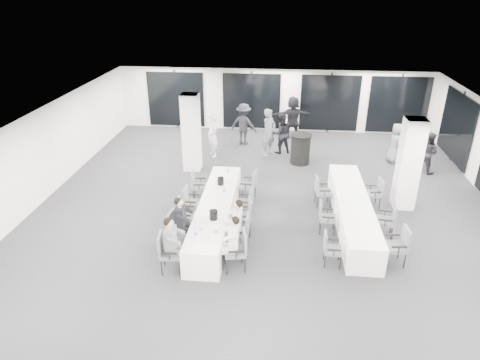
# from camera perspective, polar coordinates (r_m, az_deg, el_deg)

# --- Properties ---
(room) EXTENTS (14.04, 16.04, 2.84)m
(room) POSITION_cam_1_polar(r_m,az_deg,el_deg) (13.19, 7.50, 2.79)
(room) COLOR #232328
(room) RESTS_ON ground
(column_left) EXTENTS (0.60, 0.60, 2.80)m
(column_left) POSITION_cam_1_polar(r_m,az_deg,el_deg) (15.46, -6.51, 6.29)
(column_left) COLOR white
(column_left) RESTS_ON floor
(column_right) EXTENTS (0.60, 0.60, 2.80)m
(column_right) POSITION_cam_1_polar(r_m,az_deg,el_deg) (13.62, 21.57, 1.96)
(column_right) COLOR white
(column_right) RESTS_ON floor
(banquet_table_main) EXTENTS (0.90, 5.00, 0.75)m
(banquet_table_main) POSITION_cam_1_polar(r_m,az_deg,el_deg) (12.09, -3.24, -4.56)
(banquet_table_main) COLOR white
(banquet_table_main) RESTS_ON floor
(banquet_table_side) EXTENTS (0.90, 5.00, 0.75)m
(banquet_table_side) POSITION_cam_1_polar(r_m,az_deg,el_deg) (12.63, 14.74, -4.04)
(banquet_table_side) COLOR white
(banquet_table_side) RESTS_ON floor
(cocktail_table) EXTENTS (0.82, 0.82, 1.14)m
(cocktail_table) POSITION_cam_1_polar(r_m,az_deg,el_deg) (16.30, 8.06, 4.14)
(cocktail_table) COLOR black
(cocktail_table) RESTS_ON floor
(chair_main_left_near) EXTENTS (0.56, 0.61, 1.01)m
(chair_main_left_near) POSITION_cam_1_polar(r_m,az_deg,el_deg) (10.37, -9.72, -9.19)
(chair_main_left_near) COLOR #4D5054
(chair_main_left_near) RESTS_ON floor
(chair_main_left_second) EXTENTS (0.56, 0.61, 1.01)m
(chair_main_left_second) POSITION_cam_1_polar(r_m,az_deg,el_deg) (11.20, -8.40, -6.23)
(chair_main_left_second) COLOR #4D5054
(chair_main_left_second) RESTS_ON floor
(chair_main_left_mid) EXTENTS (0.51, 0.57, 0.98)m
(chair_main_left_mid) POSITION_cam_1_polar(r_m,az_deg,el_deg) (11.84, -7.53, -4.41)
(chair_main_left_mid) COLOR #4D5054
(chair_main_left_mid) RESTS_ON floor
(chair_main_left_fourth) EXTENTS (0.49, 0.54, 0.92)m
(chair_main_left_fourth) POSITION_cam_1_polar(r_m,az_deg,el_deg) (12.56, -6.69, -2.71)
(chair_main_left_fourth) COLOR #4D5054
(chair_main_left_fourth) RESTS_ON floor
(chair_main_left_far) EXTENTS (0.50, 0.55, 0.93)m
(chair_main_left_far) POSITION_cam_1_polar(r_m,az_deg,el_deg) (13.54, -5.72, -0.48)
(chair_main_left_far) COLOR #4D5054
(chair_main_left_far) RESTS_ON floor
(chair_main_right_near) EXTENTS (0.61, 0.64, 1.01)m
(chair_main_right_near) POSITION_cam_1_polar(r_m,az_deg,el_deg) (10.28, -0.21, -9.05)
(chair_main_right_near) COLOR #4D5054
(chair_main_right_near) RESTS_ON floor
(chair_main_right_second) EXTENTS (0.53, 0.59, 1.03)m
(chair_main_right_second) POSITION_cam_1_polar(r_m,az_deg,el_deg) (10.94, 0.24, -6.69)
(chair_main_right_second) COLOR #4D5054
(chair_main_right_second) RESTS_ON floor
(chair_main_right_mid) EXTENTS (0.60, 0.65, 1.04)m
(chair_main_right_mid) POSITION_cam_1_polar(r_m,az_deg,el_deg) (11.63, 0.62, -4.58)
(chair_main_right_mid) COLOR #4D5054
(chair_main_right_mid) RESTS_ON floor
(chair_main_right_fourth) EXTENTS (0.53, 0.57, 0.93)m
(chair_main_right_fourth) POSITION_cam_1_polar(r_m,az_deg,el_deg) (12.43, 0.94, -2.81)
(chair_main_right_fourth) COLOR #4D5054
(chair_main_right_fourth) RESTS_ON floor
(chair_main_right_far) EXTENTS (0.56, 0.60, 0.98)m
(chair_main_right_far) POSITION_cam_1_polar(r_m,az_deg,el_deg) (13.42, 1.36, -0.45)
(chair_main_right_far) COLOR #4D5054
(chair_main_right_far) RESTS_ON floor
(chair_side_left_near) EXTENTS (0.45, 0.50, 0.87)m
(chair_side_left_near) POSITION_cam_1_polar(r_m,az_deg,el_deg) (10.69, 11.90, -8.73)
(chair_side_left_near) COLOR #4D5054
(chair_side_left_near) RESTS_ON floor
(chair_side_left_mid) EXTENTS (0.48, 0.53, 0.90)m
(chair_side_left_mid) POSITION_cam_1_polar(r_m,az_deg,el_deg) (11.96, 11.25, -4.64)
(chair_side_left_mid) COLOR #4D5054
(chair_side_left_mid) RESTS_ON floor
(chair_side_left_far) EXTENTS (0.52, 0.56, 0.94)m
(chair_side_left_far) POSITION_cam_1_polar(r_m,az_deg,el_deg) (13.32, 10.72, -1.25)
(chair_side_left_far) COLOR #4D5054
(chair_side_left_far) RESTS_ON floor
(chair_side_right_near) EXTENTS (0.55, 0.60, 1.00)m
(chair_side_right_near) POSITION_cam_1_polar(r_m,az_deg,el_deg) (11.14, 20.44, -7.94)
(chair_side_right_near) COLOR #4D5054
(chair_side_right_near) RESTS_ON floor
(chair_side_right_mid) EXTENTS (0.58, 0.62, 0.99)m
(chair_side_right_mid) POSITION_cam_1_polar(r_m,az_deg,el_deg) (12.15, 19.16, -4.87)
(chair_side_right_mid) COLOR #4D5054
(chair_side_right_mid) RESTS_ON floor
(chair_side_right_far) EXTENTS (0.51, 0.55, 0.91)m
(chair_side_right_far) POSITION_cam_1_polar(r_m,az_deg,el_deg) (13.67, 17.63, -1.40)
(chair_side_right_far) COLOR #4D5054
(chair_side_right_far) RESTS_ON floor
(seated_guest_a) EXTENTS (0.50, 0.38, 1.44)m
(seated_guest_a) POSITION_cam_1_polar(r_m,az_deg,el_deg) (10.20, -8.87, -8.12)
(seated_guest_a) COLOR slate
(seated_guest_a) RESTS_ON floor
(seated_guest_b) EXTENTS (0.50, 0.38, 1.44)m
(seated_guest_b) POSITION_cam_1_polar(r_m,az_deg,el_deg) (11.03, -7.62, -5.27)
(seated_guest_b) COLOR black
(seated_guest_b) RESTS_ON floor
(seated_guest_c) EXTENTS (0.50, 0.38, 1.44)m
(seated_guest_c) POSITION_cam_1_polar(r_m,az_deg,el_deg) (10.15, -1.18, -7.96)
(seated_guest_c) COLOR silver
(seated_guest_c) RESTS_ON floor
(seated_guest_d) EXTENTS (0.50, 0.38, 1.44)m
(seated_guest_d) POSITION_cam_1_polar(r_m,az_deg,el_deg) (10.84, -0.67, -5.61)
(seated_guest_d) COLOR silver
(seated_guest_d) RESTS_ON floor
(standing_guest_a) EXTENTS (0.96, 0.99, 2.11)m
(standing_guest_a) POSITION_cam_1_polar(r_m,az_deg,el_deg) (16.84, 3.90, 6.75)
(standing_guest_a) COLOR slate
(standing_guest_a) RESTS_ON floor
(standing_guest_b) EXTENTS (1.02, 0.83, 1.84)m
(standing_guest_b) POSITION_cam_1_polar(r_m,az_deg,el_deg) (17.13, 5.48, 6.54)
(standing_guest_b) COLOR black
(standing_guest_b) RESTS_ON floor
(standing_guest_c) EXTENTS (1.42, 0.99, 1.98)m
(standing_guest_c) POSITION_cam_1_polar(r_m,az_deg,el_deg) (17.98, 0.49, 7.79)
(standing_guest_c) COLOR black
(standing_guest_c) RESTS_ON floor
(standing_guest_d) EXTENTS (1.16, 0.84, 1.77)m
(standing_guest_d) POSITION_cam_1_polar(r_m,az_deg,el_deg) (17.62, 21.19, 5.32)
(standing_guest_d) COLOR black
(standing_guest_d) RESTS_ON floor
(standing_guest_e) EXTENTS (0.64, 0.90, 1.73)m
(standing_guest_e) POSITION_cam_1_polar(r_m,az_deg,el_deg) (17.19, 20.06, 4.95)
(standing_guest_e) COLOR slate
(standing_guest_e) RESTS_ON floor
(standing_guest_f) EXTENTS (2.03, 1.09, 2.10)m
(standing_guest_f) POSITION_cam_1_polar(r_m,az_deg,el_deg) (18.93, 7.05, 8.68)
(standing_guest_f) COLOR black
(standing_guest_f) RESTS_ON floor
(standing_guest_g) EXTENTS (0.85, 0.88, 1.88)m
(standing_guest_g) POSITION_cam_1_polar(r_m,az_deg,el_deg) (16.77, -3.66, 6.25)
(standing_guest_g) COLOR silver
(standing_guest_g) RESTS_ON floor
(standing_guest_h) EXTENTS (0.90, 0.95, 1.70)m
(standing_guest_h) POSITION_cam_1_polar(r_m,az_deg,el_deg) (16.72, 23.83, 3.72)
(standing_guest_h) COLOR black
(standing_guest_h) RESTS_ON floor
(ice_bucket_near) EXTENTS (0.22, 0.22, 0.24)m
(ice_bucket_near) POSITION_cam_1_polar(r_m,az_deg,el_deg) (11.05, -3.55, -4.67)
(ice_bucket_near) COLOR black
(ice_bucket_near) RESTS_ON banquet_table_main
(ice_bucket_far) EXTENTS (0.20, 0.20, 0.23)m
(ice_bucket_far) POSITION_cam_1_polar(r_m,az_deg,el_deg) (12.87, -2.60, -0.14)
(ice_bucket_far) COLOR black
(ice_bucket_far) RESTS_ON banquet_table_main
(water_bottle_a) EXTENTS (0.08, 0.08, 0.24)m
(water_bottle_a) POSITION_cam_1_polar(r_m,az_deg,el_deg) (10.36, -5.92, -6.98)
(water_bottle_a) COLOR silver
(water_bottle_a) RESTS_ON banquet_table_main
(water_bottle_b) EXTENTS (0.08, 0.08, 0.25)m
(water_bottle_b) POSITION_cam_1_polar(r_m,az_deg,el_deg) (12.34, -2.13, -1.26)
(water_bottle_b) COLOR silver
(water_bottle_b) RESTS_ON banquet_table_main
(water_bottle_c) EXTENTS (0.06, 0.06, 0.19)m
(water_bottle_c) POSITION_cam_1_polar(r_m,az_deg,el_deg) (13.64, -1.62, 1.32)
(water_bottle_c) COLOR silver
(water_bottle_c) RESTS_ON banquet_table_main
(plate_a) EXTENTS (0.18, 0.18, 0.03)m
(plate_a) POSITION_cam_1_polar(r_m,az_deg,el_deg) (10.69, -5.18, -6.54)
(plate_a) COLOR white
(plate_a) RESTS_ON banquet_table_main
(plate_b) EXTENTS (0.22, 0.22, 0.03)m
(plate_b) POSITION_cam_1_polar(r_m,az_deg,el_deg) (10.55, -3.24, -6.92)
(plate_b) COLOR white
(plate_b) RESTS_ON banquet_table_main
(plate_c) EXTENTS (0.22, 0.22, 0.03)m
(plate_c) POSITION_cam_1_polar(r_m,az_deg,el_deg) (11.40, -3.24, -4.30)
(plate_c) COLOR white
(plate_c) RESTS_ON banquet_table_main
(wine_glass) EXTENTS (0.07, 0.07, 0.19)m
(wine_glass) POSITION_cam_1_polar(r_m,az_deg,el_deg) (10.15, -4.09, -7.51)
(wine_glass) COLOR silver
(wine_glass) RESTS_ON banquet_table_main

